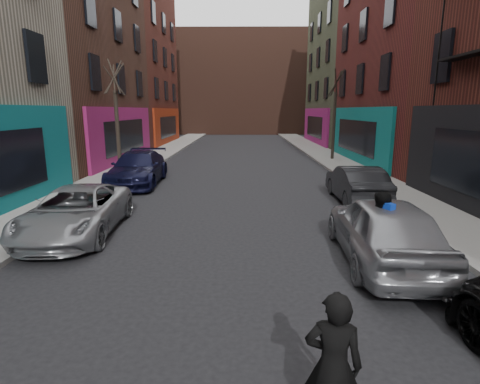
{
  "coord_description": "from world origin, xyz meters",
  "views": [
    {
      "loc": [
        0.2,
        -1.19,
        3.33
      ],
      "look_at": [
        0.13,
        6.69,
        1.6
      ],
      "focal_mm": 28.0,
      "sensor_mm": 36.0,
      "label": 1
    }
  ],
  "objects_px": {
    "tree_right_far": "(335,107)",
    "pedestrian": "(378,232)",
    "parked_left_far": "(76,211)",
    "parked_right_end": "(356,184)",
    "parked_right_far": "(383,229)",
    "parked_left_end": "(138,168)",
    "tree_left_far": "(116,109)",
    "skateboarder": "(333,366)"
  },
  "relations": [
    {
      "from": "tree_right_far",
      "to": "pedestrian",
      "type": "bearing_deg",
      "value": -100.19
    },
    {
      "from": "parked_left_far",
      "to": "parked_right_end",
      "type": "relative_size",
      "value": 1.13
    },
    {
      "from": "parked_left_far",
      "to": "pedestrian",
      "type": "height_order",
      "value": "pedestrian"
    },
    {
      "from": "parked_right_far",
      "to": "pedestrian",
      "type": "bearing_deg",
      "value": 63.39
    },
    {
      "from": "tree_right_far",
      "to": "parked_right_far",
      "type": "relative_size",
      "value": 1.51
    },
    {
      "from": "tree_right_far",
      "to": "pedestrian",
      "type": "distance_m",
      "value": 18.27
    },
    {
      "from": "parked_left_end",
      "to": "parked_right_far",
      "type": "height_order",
      "value": "parked_right_far"
    },
    {
      "from": "tree_left_far",
      "to": "parked_left_far",
      "type": "xyz_separation_m",
      "value": [
        1.87,
        -9.44,
        -2.74
      ]
    },
    {
      "from": "parked_right_end",
      "to": "pedestrian",
      "type": "xyz_separation_m",
      "value": [
        -1.37,
        -6.16,
        0.19
      ]
    },
    {
      "from": "pedestrian",
      "to": "parked_left_end",
      "type": "bearing_deg",
      "value": -76.58
    },
    {
      "from": "tree_left_far",
      "to": "tree_right_far",
      "type": "bearing_deg",
      "value": 25.82
    },
    {
      "from": "parked_left_end",
      "to": "pedestrian",
      "type": "height_order",
      "value": "pedestrian"
    },
    {
      "from": "parked_right_end",
      "to": "skateboarder",
      "type": "distance_m",
      "value": 10.86
    },
    {
      "from": "tree_left_far",
      "to": "pedestrian",
      "type": "distance_m",
      "value": 15.16
    },
    {
      "from": "parked_right_far",
      "to": "tree_right_far",
      "type": "bearing_deg",
      "value": -96.26
    },
    {
      "from": "parked_left_end",
      "to": "skateboarder",
      "type": "height_order",
      "value": "skateboarder"
    },
    {
      "from": "tree_left_far",
      "to": "parked_right_far",
      "type": "height_order",
      "value": "tree_left_far"
    },
    {
      "from": "skateboarder",
      "to": "pedestrian",
      "type": "bearing_deg",
      "value": -101.23
    },
    {
      "from": "parked_left_far",
      "to": "pedestrian",
      "type": "bearing_deg",
      "value": -21.67
    },
    {
      "from": "tree_left_far",
      "to": "parked_right_end",
      "type": "relative_size",
      "value": 1.58
    },
    {
      "from": "tree_right_far",
      "to": "parked_left_far",
      "type": "bearing_deg",
      "value": -124.31
    },
    {
      "from": "parked_left_end",
      "to": "pedestrian",
      "type": "bearing_deg",
      "value": -53.41
    },
    {
      "from": "parked_right_end",
      "to": "skateboarder",
      "type": "xyz_separation_m",
      "value": [
        -3.29,
        -10.35,
        0.21
      ]
    },
    {
      "from": "skateboarder",
      "to": "tree_right_far",
      "type": "bearing_deg",
      "value": -89.73
    },
    {
      "from": "parked_left_end",
      "to": "skateboarder",
      "type": "distance_m",
      "value": 14.74
    },
    {
      "from": "parked_right_far",
      "to": "skateboarder",
      "type": "distance_m",
      "value": 5.19
    },
    {
      "from": "tree_right_far",
      "to": "tree_left_far",
      "type": "bearing_deg",
      "value": -154.18
    },
    {
      "from": "pedestrian",
      "to": "parked_left_far",
      "type": "bearing_deg",
      "value": -43.27
    },
    {
      "from": "tree_left_far",
      "to": "parked_left_end",
      "type": "height_order",
      "value": "tree_left_far"
    },
    {
      "from": "parked_right_end",
      "to": "pedestrian",
      "type": "bearing_deg",
      "value": 78.02
    },
    {
      "from": "tree_left_far",
      "to": "parked_right_far",
      "type": "distance_m",
      "value": 14.97
    },
    {
      "from": "tree_right_far",
      "to": "parked_left_end",
      "type": "bearing_deg",
      "value": -142.23
    },
    {
      "from": "tree_right_far",
      "to": "parked_right_far",
      "type": "bearing_deg",
      "value": -99.55
    },
    {
      "from": "skateboarder",
      "to": "parked_right_end",
      "type": "bearing_deg",
      "value": -94.25
    },
    {
      "from": "skateboarder",
      "to": "pedestrian",
      "type": "xyz_separation_m",
      "value": [
        1.91,
        4.18,
        -0.01
      ]
    },
    {
      "from": "parked_right_far",
      "to": "tree_left_far",
      "type": "bearing_deg",
      "value": -46.63
    },
    {
      "from": "tree_left_far",
      "to": "parked_right_far",
      "type": "xyz_separation_m",
      "value": [
        9.49,
        -11.28,
        -2.61
      ]
    },
    {
      "from": "tree_right_far",
      "to": "skateboarder",
      "type": "distance_m",
      "value": 22.71
    },
    {
      "from": "tree_left_far",
      "to": "pedestrian",
      "type": "relative_size",
      "value": 3.78
    },
    {
      "from": "tree_right_far",
      "to": "parked_left_far",
      "type": "relative_size",
      "value": 1.47
    },
    {
      "from": "tree_right_far",
      "to": "parked_right_end",
      "type": "bearing_deg",
      "value": -98.94
    },
    {
      "from": "parked_right_far",
      "to": "parked_right_end",
      "type": "relative_size",
      "value": 1.1
    }
  ]
}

